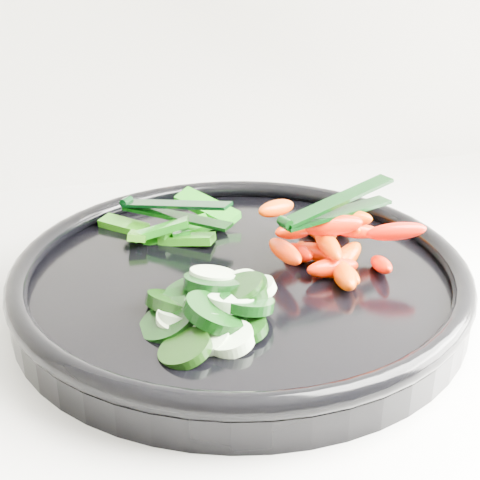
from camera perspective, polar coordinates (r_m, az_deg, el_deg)
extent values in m
cube|color=silver|center=(0.58, -17.54, -7.57)|extent=(2.02, 0.62, 0.03)
cylinder|color=black|center=(0.56, 0.00, -3.94)|extent=(0.37, 0.37, 0.02)
torus|color=black|center=(0.55, 0.00, -2.26)|extent=(0.38, 0.38, 0.02)
cylinder|color=black|center=(0.45, -4.70, -9.26)|extent=(0.05, 0.05, 0.02)
cylinder|color=#DCF3C2|center=(0.46, -2.89, -8.29)|extent=(0.05, 0.05, 0.02)
cylinder|color=black|center=(0.50, -5.48, -5.45)|extent=(0.06, 0.07, 0.03)
cylinder|color=beige|center=(0.49, -5.42, -6.71)|extent=(0.04, 0.04, 0.02)
cylinder|color=black|center=(0.47, 0.17, -7.61)|extent=(0.05, 0.05, 0.02)
cylinder|color=#D7F2C1|center=(0.46, -0.89, -8.48)|extent=(0.05, 0.05, 0.02)
cylinder|color=black|center=(0.52, -4.32, -4.61)|extent=(0.06, 0.06, 0.02)
cylinder|color=beige|center=(0.51, -2.30, -4.78)|extent=(0.03, 0.04, 0.02)
cylinder|color=black|center=(0.50, -4.75, -5.64)|extent=(0.06, 0.06, 0.02)
cylinder|color=beige|center=(0.49, -4.66, -6.49)|extent=(0.04, 0.04, 0.01)
cylinder|color=black|center=(0.50, -4.84, -5.56)|extent=(0.04, 0.04, 0.01)
cylinder|color=beige|center=(0.48, -5.22, -6.83)|extent=(0.04, 0.04, 0.02)
cylinder|color=black|center=(0.48, -6.04, -6.96)|extent=(0.05, 0.05, 0.03)
cylinder|color=beige|center=(0.49, -4.44, -6.35)|extent=(0.03, 0.03, 0.02)
cylinder|color=black|center=(0.50, -0.34, -4.44)|extent=(0.06, 0.06, 0.03)
cylinder|color=beige|center=(0.50, 1.50, -4.25)|extent=(0.04, 0.04, 0.02)
cylinder|color=black|center=(0.51, -2.21, -3.68)|extent=(0.07, 0.07, 0.02)
cylinder|color=beige|center=(0.52, -2.36, -3.17)|extent=(0.05, 0.05, 0.02)
cylinder|color=black|center=(0.47, -2.14, -6.27)|extent=(0.06, 0.06, 0.03)
cylinder|color=#B3D2A8|center=(0.48, -3.03, -5.99)|extent=(0.03, 0.03, 0.02)
cylinder|color=black|center=(0.50, 0.00, -4.48)|extent=(0.05, 0.05, 0.02)
cylinder|color=#DAF7C6|center=(0.51, -0.01, -3.65)|extent=(0.03, 0.03, 0.02)
cylinder|color=black|center=(0.48, 0.56, -5.37)|extent=(0.06, 0.06, 0.02)
cylinder|color=beige|center=(0.48, -0.76, -5.27)|extent=(0.04, 0.05, 0.02)
ellipsoid|color=#E85A00|center=(0.56, 8.83, -1.67)|extent=(0.05, 0.05, 0.03)
ellipsoid|color=#FF2600|center=(0.55, 7.93, -2.35)|extent=(0.05, 0.03, 0.02)
ellipsoid|color=#F83900|center=(0.55, 8.95, -2.67)|extent=(0.02, 0.04, 0.02)
ellipsoid|color=#F51200|center=(0.57, 4.95, -1.05)|extent=(0.03, 0.05, 0.02)
ellipsoid|color=#F41300|center=(0.56, 11.96, -2.06)|extent=(0.02, 0.04, 0.02)
ellipsoid|color=#FB5A00|center=(0.57, 5.24, -0.93)|extent=(0.02, 0.04, 0.02)
ellipsoid|color=#FF6600|center=(0.54, 8.92, -3.07)|extent=(0.03, 0.05, 0.03)
ellipsoid|color=#FF1000|center=(0.57, 6.84, -1.09)|extent=(0.05, 0.03, 0.03)
ellipsoid|color=#FD5600|center=(0.63, 8.43, 1.43)|extent=(0.02, 0.05, 0.03)
ellipsoid|color=#FF2300|center=(0.62, 6.16, 1.23)|extent=(0.02, 0.05, 0.02)
ellipsoid|color=#F51500|center=(0.54, 3.84, -0.97)|extent=(0.03, 0.05, 0.02)
ellipsoid|color=#E45500|center=(0.59, 9.40, 1.17)|extent=(0.02, 0.05, 0.02)
ellipsoid|color=#E85F00|center=(0.58, 7.24, 0.81)|extent=(0.02, 0.04, 0.02)
ellipsoid|color=#EC2E00|center=(0.56, 7.50, -0.31)|extent=(0.02, 0.05, 0.02)
ellipsoid|color=#F41000|center=(0.58, 4.64, 0.77)|extent=(0.05, 0.03, 0.02)
ellipsoid|color=red|center=(0.58, 10.01, 0.76)|extent=(0.04, 0.02, 0.02)
ellipsoid|color=#EC3F00|center=(0.57, 9.10, 1.86)|extent=(0.05, 0.04, 0.02)
ellipsoid|color=#E82C00|center=(0.59, 3.12, 2.72)|extent=(0.05, 0.04, 0.02)
ellipsoid|color=#F92F00|center=(0.56, 8.02, 1.23)|extent=(0.05, 0.03, 0.02)
ellipsoid|color=red|center=(0.56, 13.18, 0.72)|extent=(0.05, 0.03, 0.02)
cube|color=#096810|center=(0.63, -5.14, 0.94)|extent=(0.02, 0.05, 0.02)
cube|color=#1B6C0A|center=(0.62, -5.73, 0.78)|extent=(0.04, 0.05, 0.02)
cube|color=#1A6209|center=(0.64, -2.30, 1.57)|extent=(0.02, 0.05, 0.02)
cube|color=#1F6A0A|center=(0.61, -4.55, 0.10)|extent=(0.05, 0.04, 0.02)
cube|color=#216709|center=(0.62, -5.47, 0.65)|extent=(0.07, 0.03, 0.02)
cube|color=#17690A|center=(0.64, -9.90, 1.26)|extent=(0.05, 0.05, 0.01)
cube|color=#236509|center=(0.62, -8.59, 0.50)|extent=(0.03, 0.06, 0.02)
cube|color=#1C6509|center=(0.60, -6.69, 0.91)|extent=(0.05, 0.03, 0.02)
cube|color=#0D6D0A|center=(0.65, -2.82, 2.82)|extent=(0.06, 0.07, 0.02)
cylinder|color=black|center=(0.53, 3.86, 1.50)|extent=(0.01, 0.01, 0.01)
cube|color=black|center=(0.56, 8.33, 2.30)|extent=(0.11, 0.05, 0.00)
cube|color=black|center=(0.56, 8.41, 3.39)|extent=(0.11, 0.05, 0.02)
cylinder|color=black|center=(0.64, -9.67, 3.26)|extent=(0.01, 0.01, 0.01)
cube|color=black|center=(0.61, -5.47, 2.04)|extent=(0.09, 0.08, 0.00)
cube|color=black|center=(0.61, -5.51, 3.03)|extent=(0.09, 0.08, 0.02)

